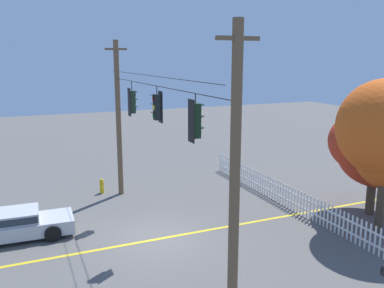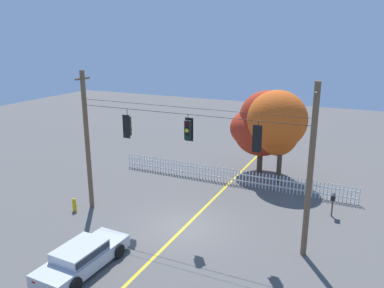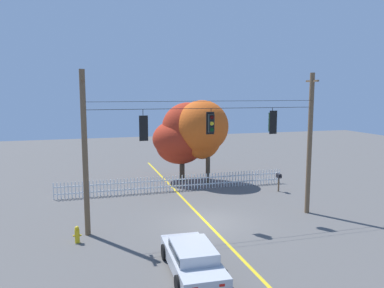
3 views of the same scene
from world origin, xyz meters
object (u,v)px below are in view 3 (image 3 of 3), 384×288
Objects in this scene: traffic_signal_westbound_side at (272,122)px; traffic_signal_northbound_primary at (211,123)px; autumn_maple_mid at (202,129)px; autumn_maple_near_fence at (183,136)px; parked_car at (192,258)px; roadside_mailbox at (279,177)px; fire_hydrant at (77,235)px; traffic_signal_southbound_primary at (143,128)px.

traffic_signal_northbound_primary is at bearing 179.68° from traffic_signal_westbound_side.
traffic_signal_northbound_primary is at bearing -105.09° from autumn_maple_mid.
autumn_maple_near_fence is 1.35× the size of parked_car.
roadside_mailbox is (9.15, 9.87, 0.44)m from parked_car.
fire_hydrant is (-10.26, -0.91, -4.87)m from traffic_signal_westbound_side.
traffic_signal_northbound_primary is at bearing -144.93° from roadside_mailbox.
autumn_maple_mid reaches higher than fire_hydrant.
roadside_mailbox is (6.62, 4.65, -4.24)m from traffic_signal_northbound_primary.
parked_car is at bearing -115.82° from traffic_signal_northbound_primary.
traffic_signal_westbound_side is at bearing -82.95° from autumn_maple_mid.
traffic_signal_southbound_primary is 11.87m from roadside_mailbox.
autumn_maple_mid is 7.89× the size of fire_hydrant.
autumn_maple_near_fence is at bearing 76.30° from parked_car.
traffic_signal_westbound_side is at bearing -76.76° from autumn_maple_near_fence.
traffic_signal_northbound_primary is 0.22× the size of autumn_maple_near_fence.
fire_hydrant is (-3.27, -0.91, -4.74)m from traffic_signal_southbound_primary.
traffic_signal_northbound_primary is 9.23m from autumn_maple_mid.
parked_car is 6.05m from fire_hydrant.
traffic_signal_southbound_primary is at bearing 15.52° from fire_hydrant.
traffic_signal_westbound_side is 9.22m from parked_car.
traffic_signal_southbound_primary is 1.14× the size of traffic_signal_northbound_primary.
traffic_signal_northbound_primary is 1.05× the size of roadside_mailbox.
autumn_maple_near_fence is 13.75m from fire_hydrant.
traffic_signal_northbound_primary is 10.11m from autumn_maple_near_fence.
autumn_maple_near_fence is 4.72× the size of roadside_mailbox.
traffic_signal_southbound_primary is 1.19× the size of roadside_mailbox.
traffic_signal_southbound_primary is at bearing -115.19° from autumn_maple_near_fence.
traffic_signal_northbound_primary is 1.70× the size of fire_hydrant.
fire_hydrant is (-6.78, -0.93, -4.89)m from traffic_signal_northbound_primary.
roadside_mailbox is at bearing -43.72° from autumn_maple_near_fence.
roadside_mailbox is at bearing 24.75° from traffic_signal_southbound_primary.
traffic_signal_northbound_primary reaches higher than fire_hydrant.
parked_car is at bearing -139.09° from traffic_signal_westbound_side.
parked_car is at bearing -132.82° from roadside_mailbox.
traffic_signal_westbound_side is at bearing 40.91° from parked_car.
traffic_signal_westbound_side is 0.22× the size of autumn_maple_mid.
autumn_maple_mid is at bearing 56.40° from traffic_signal_southbound_primary.
autumn_maple_mid is at bearing 46.85° from fire_hydrant.
traffic_signal_southbound_primary and traffic_signal_northbound_primary have the same top height.
traffic_signal_southbound_primary is 5.83m from fire_hydrant.
fire_hydrant is (-9.16, -9.77, -3.72)m from autumn_maple_mid.
traffic_signal_westbound_side reaches higher than roadside_mailbox.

